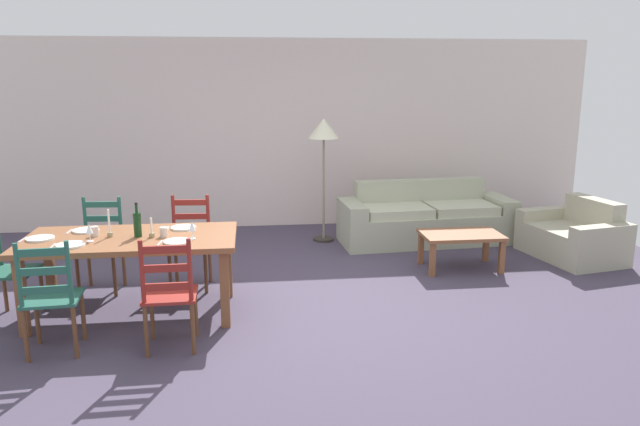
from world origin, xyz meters
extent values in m
cube|color=#443B4E|center=(0.00, 0.00, -0.01)|extent=(9.60, 9.60, 0.02)
cube|color=silver|center=(0.00, 3.30, 1.35)|extent=(9.60, 0.16, 2.70)
cube|color=brown|center=(-1.32, -0.06, 0.72)|extent=(1.90, 0.96, 0.05)
cube|color=brown|center=(-2.17, -0.44, 0.35)|extent=(0.08, 0.08, 0.70)
cube|color=brown|center=(-0.47, -0.44, 0.35)|extent=(0.08, 0.08, 0.70)
cube|color=brown|center=(-2.17, 0.32, 0.35)|extent=(0.08, 0.08, 0.70)
cube|color=brown|center=(-0.47, 0.32, 0.35)|extent=(0.08, 0.08, 0.70)
cube|color=#235748|center=(-1.81, -0.77, 0.45)|extent=(0.45, 0.43, 0.03)
cylinder|color=brown|center=(-2.00, -0.62, 0.22)|extent=(0.04, 0.04, 0.43)
cylinder|color=brown|center=(-1.64, -0.59, 0.22)|extent=(0.04, 0.04, 0.43)
cylinder|color=brown|center=(-1.97, -0.95, 0.22)|extent=(0.04, 0.04, 0.43)
cylinder|color=brown|center=(-1.61, -0.93, 0.22)|extent=(0.04, 0.04, 0.43)
cylinder|color=#235748|center=(-1.97, -0.95, 0.71)|extent=(0.04, 0.04, 0.50)
cylinder|color=#235748|center=(-1.61, -0.93, 0.71)|extent=(0.04, 0.04, 0.50)
cube|color=#235748|center=(-1.79, -0.94, 0.58)|extent=(0.38, 0.05, 0.06)
cube|color=#235748|center=(-1.79, -0.94, 0.73)|extent=(0.38, 0.05, 0.06)
cube|color=#235748|center=(-1.79, -0.94, 0.88)|extent=(0.38, 0.05, 0.06)
cube|color=maroon|center=(-0.89, -0.80, 0.45)|extent=(0.43, 0.41, 0.03)
cylinder|color=brown|center=(-1.07, -0.64, 0.22)|extent=(0.04, 0.04, 0.43)
cylinder|color=brown|center=(-0.71, -0.63, 0.22)|extent=(0.04, 0.04, 0.43)
cylinder|color=brown|center=(-1.06, -0.98, 0.22)|extent=(0.04, 0.04, 0.43)
cylinder|color=brown|center=(-0.70, -0.97, 0.22)|extent=(0.04, 0.04, 0.43)
cylinder|color=maroon|center=(-1.06, -0.98, 0.71)|extent=(0.04, 0.04, 0.50)
cylinder|color=maroon|center=(-0.70, -0.97, 0.71)|extent=(0.04, 0.04, 0.50)
cube|color=maroon|center=(-0.88, -0.97, 0.58)|extent=(0.38, 0.03, 0.06)
cube|color=maroon|center=(-0.88, -0.97, 0.73)|extent=(0.38, 0.03, 0.06)
cube|color=maroon|center=(-0.88, -0.97, 0.88)|extent=(0.38, 0.03, 0.06)
cube|color=#22584A|center=(-1.76, 0.62, 0.45)|extent=(0.45, 0.43, 0.03)
cylinder|color=brown|center=(-1.60, 0.43, 0.22)|extent=(0.04, 0.04, 0.43)
cylinder|color=brown|center=(-1.96, 0.46, 0.22)|extent=(0.04, 0.04, 0.43)
cylinder|color=brown|center=(-1.57, 0.77, 0.22)|extent=(0.04, 0.04, 0.43)
cylinder|color=brown|center=(-1.93, 0.80, 0.22)|extent=(0.04, 0.04, 0.43)
cylinder|color=#22584A|center=(-1.57, 0.77, 0.71)|extent=(0.04, 0.04, 0.50)
cylinder|color=#22584A|center=(-1.93, 0.80, 0.71)|extent=(0.04, 0.04, 0.50)
cube|color=#22584A|center=(-1.75, 0.79, 0.58)|extent=(0.38, 0.05, 0.06)
cube|color=#22584A|center=(-1.75, 0.79, 0.73)|extent=(0.38, 0.05, 0.06)
cube|color=#22584A|center=(-1.75, 0.79, 0.88)|extent=(0.38, 0.05, 0.06)
cube|color=maroon|center=(-0.86, 0.61, 0.45)|extent=(0.45, 0.43, 0.03)
cylinder|color=brown|center=(-0.70, 0.43, 0.22)|extent=(0.04, 0.04, 0.43)
cylinder|color=brown|center=(-1.05, 0.45, 0.22)|extent=(0.04, 0.04, 0.43)
cylinder|color=brown|center=(-0.67, 0.77, 0.22)|extent=(0.04, 0.04, 0.43)
cylinder|color=brown|center=(-1.03, 0.79, 0.22)|extent=(0.04, 0.04, 0.43)
cylinder|color=maroon|center=(-0.67, 0.77, 0.71)|extent=(0.04, 0.04, 0.50)
cylinder|color=maroon|center=(-1.03, 0.79, 0.71)|extent=(0.04, 0.04, 0.50)
cube|color=maroon|center=(-0.85, 0.78, 0.58)|extent=(0.38, 0.05, 0.06)
cube|color=maroon|center=(-0.85, 0.78, 0.73)|extent=(0.38, 0.05, 0.06)
cube|color=maroon|center=(-0.85, 0.78, 0.88)|extent=(0.38, 0.05, 0.06)
cube|color=#225846|center=(-2.38, -0.03, 0.45)|extent=(0.42, 0.44, 0.03)
cylinder|color=brown|center=(-2.20, 0.14, 0.22)|extent=(0.04, 0.04, 0.43)
cylinder|color=brown|center=(-2.22, -0.22, 0.22)|extent=(0.04, 0.04, 0.43)
cylinder|color=brown|center=(-2.54, 0.16, 0.22)|extent=(0.04, 0.04, 0.43)
cylinder|color=white|center=(-1.77, -0.31, 0.76)|extent=(0.24, 0.24, 0.02)
cube|color=silver|center=(-1.92, -0.31, 0.75)|extent=(0.02, 0.17, 0.01)
cylinder|color=white|center=(-0.87, -0.31, 0.76)|extent=(0.24, 0.24, 0.02)
cube|color=silver|center=(-1.02, -0.31, 0.75)|extent=(0.03, 0.17, 0.01)
cylinder|color=white|center=(-1.77, 0.19, 0.76)|extent=(0.24, 0.24, 0.02)
cube|color=silver|center=(-1.92, 0.19, 0.75)|extent=(0.02, 0.17, 0.01)
cylinder|color=white|center=(-0.87, 0.19, 0.76)|extent=(0.24, 0.24, 0.02)
cube|color=silver|center=(-1.02, 0.19, 0.75)|extent=(0.02, 0.17, 0.01)
cylinder|color=white|center=(-2.10, -0.06, 0.76)|extent=(0.24, 0.24, 0.02)
cube|color=silver|center=(-2.25, -0.06, 0.75)|extent=(0.03, 0.17, 0.01)
cylinder|color=#143819|center=(-1.24, -0.07, 0.86)|extent=(0.07, 0.07, 0.22)
cylinder|color=#143819|center=(-1.24, -0.07, 1.01)|extent=(0.02, 0.02, 0.08)
cylinder|color=black|center=(-1.24, -0.07, 1.06)|extent=(0.03, 0.03, 0.02)
cylinder|color=white|center=(-1.63, -0.19, 0.75)|extent=(0.06, 0.06, 0.01)
cylinder|color=white|center=(-1.63, -0.19, 0.79)|extent=(0.01, 0.01, 0.07)
cone|color=white|center=(-1.63, -0.19, 0.87)|extent=(0.06, 0.06, 0.08)
cylinder|color=white|center=(-0.75, -0.21, 0.75)|extent=(0.06, 0.06, 0.01)
cylinder|color=white|center=(-0.75, -0.21, 0.79)|extent=(0.01, 0.01, 0.07)
cone|color=white|center=(-0.75, -0.21, 0.87)|extent=(0.06, 0.06, 0.08)
cylinder|color=beige|center=(-1.01, -0.10, 0.80)|extent=(0.07, 0.07, 0.09)
cylinder|color=beige|center=(-1.64, 0.00, 0.80)|extent=(0.07, 0.07, 0.09)
cylinder|color=#998C66|center=(-1.50, -0.04, 0.77)|extent=(0.05, 0.05, 0.04)
cylinder|color=white|center=(-1.50, -0.04, 0.90)|extent=(0.02, 0.02, 0.21)
cylinder|color=#998C66|center=(-1.12, -0.10, 0.77)|extent=(0.05, 0.05, 0.04)
cylinder|color=white|center=(-1.12, -0.10, 0.86)|extent=(0.02, 0.02, 0.14)
cube|color=#AAAC90|center=(2.10, 2.06, 0.20)|extent=(1.85, 0.93, 0.40)
cube|color=#AAAC90|center=(2.08, 2.36, 0.40)|extent=(1.81, 0.33, 0.80)
cube|color=#AAAC90|center=(3.12, 2.13, 0.29)|extent=(0.30, 0.82, 0.58)
cube|color=#AAAC90|center=(1.08, 1.98, 0.29)|extent=(0.30, 0.82, 0.58)
cube|color=beige|center=(2.55, 2.04, 0.46)|extent=(0.90, 0.70, 0.12)
cube|color=beige|center=(1.65, 1.98, 0.46)|extent=(0.90, 0.70, 0.12)
cube|color=brown|center=(2.16, 0.91, 0.40)|extent=(0.90, 0.56, 0.04)
cube|color=brown|center=(1.76, 0.68, 0.19)|extent=(0.06, 0.06, 0.38)
cube|color=brown|center=(2.56, 0.68, 0.19)|extent=(0.06, 0.06, 0.38)
cube|color=brown|center=(1.76, 1.14, 0.19)|extent=(0.06, 0.06, 0.38)
cube|color=brown|center=(2.56, 1.14, 0.19)|extent=(0.06, 0.06, 0.38)
cube|color=#AFAA8F|center=(3.65, 1.16, 0.19)|extent=(0.94, 0.94, 0.38)
cube|color=#AFAA8F|center=(3.94, 1.22, 0.36)|extent=(0.35, 0.82, 0.72)
cube|color=#AFAA8F|center=(3.74, 0.68, 0.26)|extent=(0.82, 0.33, 0.52)
cube|color=#AFAA8F|center=(3.55, 1.64, 0.26)|extent=(0.82, 0.33, 0.52)
cylinder|color=#332D28|center=(0.75, 2.31, 0.01)|extent=(0.28, 0.28, 0.03)
cylinder|color=gray|center=(0.75, 2.31, 0.71)|extent=(0.03, 0.03, 1.35)
cone|color=beige|center=(0.75, 2.31, 1.51)|extent=(0.40, 0.40, 0.26)
camera|label=1|loc=(-0.22, -5.48, 2.17)|focal=33.67mm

